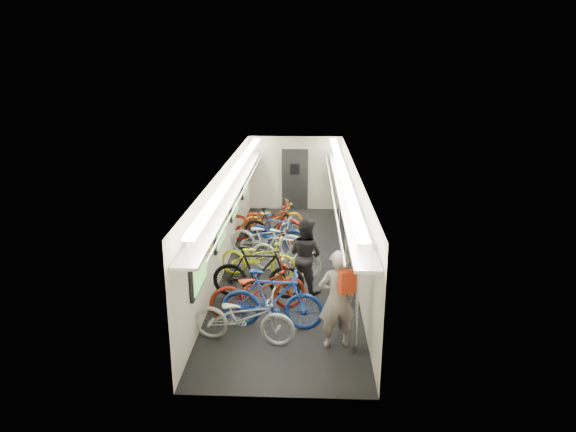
# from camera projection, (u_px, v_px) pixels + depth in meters

# --- Properties ---
(train_car_shell) EXTENTS (10.00, 10.00, 10.00)m
(train_car_shell) POSITION_uv_depth(u_px,v_px,m) (275.00, 191.00, 12.47)
(train_car_shell) COLOR black
(train_car_shell) RESTS_ON ground
(bicycle_0) EXTENTS (1.89, 0.91, 0.95)m
(bicycle_0) POSITION_uv_depth(u_px,v_px,m) (244.00, 317.00, 8.82)
(bicycle_0) COLOR #B1B1B6
(bicycle_0) RESTS_ON ground
(bicycle_1) EXTENTS (1.92, 0.70, 1.13)m
(bicycle_1) POSITION_uv_depth(u_px,v_px,m) (272.00, 300.00, 9.25)
(bicycle_1) COLOR #183895
(bicycle_1) RESTS_ON ground
(bicycle_2) EXTENTS (2.03, 1.32, 1.01)m
(bicycle_2) POSITION_uv_depth(u_px,v_px,m) (258.00, 289.00, 9.85)
(bicycle_2) COLOR maroon
(bicycle_2) RESTS_ON ground
(bicycle_3) EXTENTS (1.92, 0.63, 1.14)m
(bicycle_3) POSITION_uv_depth(u_px,v_px,m) (258.00, 272.00, 10.45)
(bicycle_3) COLOR black
(bicycle_3) RESTS_ON ground
(bicycle_4) EXTENTS (1.86, 0.96, 0.93)m
(bicycle_4) POSITION_uv_depth(u_px,v_px,m) (258.00, 258.00, 11.52)
(bicycle_4) COLOR yellow
(bicycle_4) RESTS_ON ground
(bicycle_5) EXTENTS (1.81, 1.12, 1.05)m
(bicycle_5) POSITION_uv_depth(u_px,v_px,m) (285.00, 253.00, 11.64)
(bicycle_5) COLOR silver
(bicycle_5) RESTS_ON ground
(bicycle_6) EXTENTS (2.06, 1.18, 1.02)m
(bicycle_6) POSITION_uv_depth(u_px,v_px,m) (267.00, 238.00, 12.68)
(bicycle_6) COLOR #AAAAAF
(bicycle_6) RESTS_ON ground
(bicycle_7) EXTENTS (1.68, 1.01, 0.98)m
(bicycle_7) POSITION_uv_depth(u_px,v_px,m) (277.00, 232.00, 13.14)
(bicycle_7) COLOR navy
(bicycle_7) RESTS_ON ground
(bicycle_8) EXTENTS (2.26, 1.13, 1.13)m
(bicycle_8) POSITION_uv_depth(u_px,v_px,m) (264.00, 222.00, 13.69)
(bicycle_8) COLOR maroon
(bicycle_8) RESTS_ON ground
(bicycle_9) EXTENTS (1.66, 0.53, 0.98)m
(bicycle_9) POSITION_uv_depth(u_px,v_px,m) (274.00, 226.00, 13.66)
(bicycle_9) COLOR black
(bicycle_9) RESTS_ON ground
(bicycle_10) EXTENTS (1.90, 1.20, 0.94)m
(bicycle_10) POSITION_uv_depth(u_px,v_px,m) (272.00, 219.00, 14.35)
(bicycle_10) COLOR orange
(bicycle_10) RESTS_ON ground
(passenger_near) EXTENTS (0.70, 0.53, 1.75)m
(passenger_near) POSITION_uv_depth(u_px,v_px,m) (337.00, 299.00, 8.57)
(passenger_near) COLOR gray
(passenger_near) RESTS_ON ground
(passenger_mid) EXTENTS (0.99, 0.95, 1.62)m
(passenger_mid) POSITION_uv_depth(u_px,v_px,m) (305.00, 255.00, 10.72)
(passenger_mid) COLOR black
(passenger_mid) RESTS_ON ground
(backpack) EXTENTS (0.29, 0.22, 0.38)m
(backpack) POSITION_uv_depth(u_px,v_px,m) (347.00, 282.00, 8.27)
(backpack) COLOR red
(backpack) RESTS_ON passenger_near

